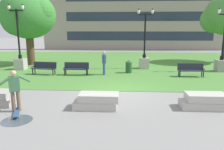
% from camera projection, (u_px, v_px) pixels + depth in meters
% --- Properties ---
extents(ground_plane, '(140.00, 140.00, 0.00)m').
position_uv_depth(ground_plane, '(119.00, 91.00, 11.75)').
color(ground_plane, gray).
extents(grass_lawn, '(40.00, 20.00, 0.02)m').
position_uv_depth(grass_lawn, '(122.00, 63.00, 21.51)').
color(grass_lawn, '#4C8438').
rests_on(grass_lawn, ground).
extents(concrete_block_left, '(1.89, 0.90, 0.64)m').
position_uv_depth(concrete_block_left, '(97.00, 101.00, 9.23)').
color(concrete_block_left, '#B2ADA3').
rests_on(concrete_block_left, ground).
extents(concrete_block_right, '(1.88, 0.90, 0.64)m').
position_uv_depth(concrete_block_right, '(204.00, 101.00, 9.22)').
color(concrete_block_right, '#B2ADA3').
rests_on(concrete_block_right, ground).
extents(person_skateboarder, '(0.99, 0.98, 1.71)m').
position_uv_depth(person_skateboarder, '(15.00, 88.00, 8.72)').
color(person_skateboarder, brown).
rests_on(person_skateboarder, ground).
extents(skateboard, '(0.58, 1.02, 0.14)m').
position_uv_depth(skateboard, '(16.00, 113.00, 8.50)').
color(skateboard, '#2D4C75').
rests_on(skateboard, ground).
extents(puddle, '(1.12, 1.12, 0.01)m').
position_uv_depth(puddle, '(17.00, 120.00, 8.02)').
color(puddle, '#47515B').
rests_on(puddle, ground).
extents(park_bench_near_left, '(1.80, 0.54, 0.90)m').
position_uv_depth(park_bench_near_left, '(191.00, 69.00, 15.28)').
color(park_bench_near_left, '#1E232D').
rests_on(park_bench_near_left, grass_lawn).
extents(park_bench_near_right, '(1.86, 0.77, 0.90)m').
position_uv_depth(park_bench_near_right, '(44.00, 67.00, 16.01)').
color(park_bench_near_right, '#1E232D').
rests_on(park_bench_near_right, grass_lawn).
extents(park_bench_far_left, '(1.80, 0.53, 0.90)m').
position_uv_depth(park_bench_far_left, '(76.00, 68.00, 15.83)').
color(park_bench_far_left, '#1E232D').
rests_on(park_bench_far_left, grass_lawn).
extents(lamp_post_left, '(1.32, 0.80, 4.91)m').
position_uv_depth(lamp_post_left, '(144.00, 57.00, 18.32)').
color(lamp_post_left, '#ADA89E').
rests_on(lamp_post_left, grass_lawn).
extents(lamp_post_right, '(1.32, 0.80, 4.85)m').
position_uv_depth(lamp_post_right, '(222.00, 59.00, 17.06)').
color(lamp_post_right, gray).
rests_on(lamp_post_right, grass_lawn).
extents(lamp_post_center, '(1.32, 0.80, 5.21)m').
position_uv_depth(lamp_post_center, '(20.00, 57.00, 17.84)').
color(lamp_post_center, '#ADA89E').
rests_on(lamp_post_center, grass_lawn).
extents(tree_near_right, '(5.17, 4.92, 6.59)m').
position_uv_depth(tree_near_right, '(27.00, 16.00, 19.61)').
color(tree_near_right, '#4C3823').
rests_on(tree_near_right, grass_lawn).
extents(trash_bin, '(0.49, 0.49, 0.96)m').
position_uv_depth(trash_bin, '(129.00, 66.00, 16.58)').
color(trash_bin, '#234C28').
rests_on(trash_bin, grass_lawn).
extents(person_bystander_near_lawn, '(0.32, 0.68, 1.71)m').
position_uv_depth(person_bystander_near_lawn, '(104.00, 62.00, 15.79)').
color(person_bystander_near_lawn, '#384C7A').
rests_on(person_bystander_near_lawn, grass_lawn).
extents(building_facade_distant, '(30.81, 1.03, 12.14)m').
position_uv_depth(building_facade_distant, '(139.00, 11.00, 34.27)').
color(building_facade_distant, gray).
rests_on(building_facade_distant, ground).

